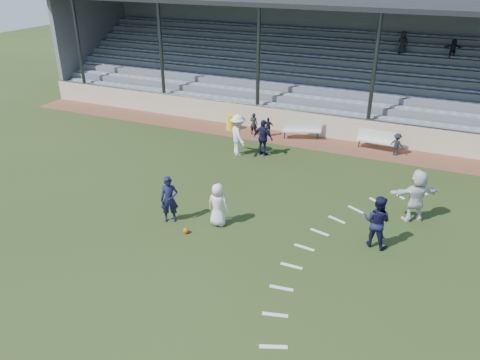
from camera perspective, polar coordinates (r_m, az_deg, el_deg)
name	(u,v)px	position (r m, az deg, el deg)	size (l,w,h in m)	color
ground	(210,245)	(15.70, -3.73, -7.93)	(90.00, 90.00, 0.00)	#253515
cinder_track	(303,141)	(24.45, 7.63, 4.75)	(34.00, 2.00, 0.02)	brown
retaining_wall	(309,124)	(25.21, 8.41, 6.78)	(34.00, 0.18, 1.20)	beige
bench_left	(302,128)	(24.60, 7.58, 6.31)	(2.02, 1.11, 0.95)	silver
bench_right	(378,138)	(23.91, 16.44, 4.88)	(2.02, 0.54, 0.95)	silver
trash_bin	(231,122)	(25.71, -1.13, 7.03)	(0.51, 0.51, 0.81)	yellow
football	(186,231)	(16.34, -6.61, -6.15)	(0.20, 0.20, 0.20)	#DE420D
player_white_lead	(218,205)	(16.41, -2.71, -3.03)	(0.78, 0.51, 1.59)	silver
player_navy_lead	(169,200)	(16.77, -8.61, -2.37)	(0.63, 0.42, 1.74)	black
player_navy_mid	(377,221)	(15.82, 16.36, -4.88)	(0.88, 0.69, 1.82)	black
player_white_wing	(238,135)	(22.21, -0.24, 5.51)	(1.29, 0.74, 2.00)	silver
player_navy_wing	(263,138)	(22.22, 2.86, 5.16)	(1.03, 0.43, 1.76)	black
player_white_back	(416,196)	(17.73, 20.70, -1.79)	(1.83, 0.58, 1.97)	silver
sub_left_near	(254,124)	(24.93, 1.68, 6.86)	(0.43, 0.28, 1.19)	black
sub_left_far	(268,127)	(24.77, 3.46, 6.47)	(0.59, 0.24, 1.00)	black
sub_right	(397,144)	(23.50, 18.58, 4.15)	(0.70, 0.40, 1.08)	black
grandstand	(333,75)	(29.18, 11.27, 12.45)	(34.60, 9.00, 6.61)	slate
penalty_arc	(332,276)	(14.57, 11.13, -11.43)	(3.89, 14.63, 0.01)	silver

